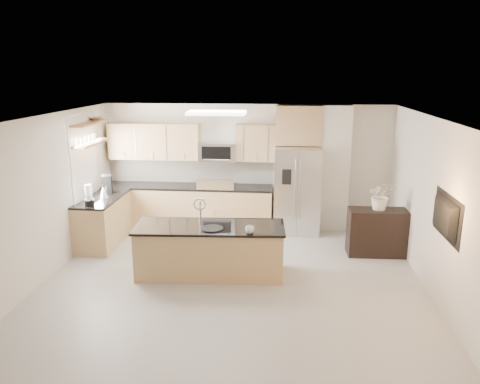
# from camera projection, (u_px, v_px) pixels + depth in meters

# --- Properties ---
(floor) EXTENTS (6.50, 6.50, 0.00)m
(floor) POSITION_uv_depth(u_px,v_px,m) (230.00, 292.00, 7.13)
(floor) COLOR #ADABA5
(floor) RESTS_ON ground
(ceiling) EXTENTS (6.00, 6.50, 0.02)m
(ceiling) POSITION_uv_depth(u_px,v_px,m) (229.00, 120.00, 6.47)
(ceiling) COLOR white
(ceiling) RESTS_ON wall_back
(wall_back) EXTENTS (6.00, 0.02, 2.60)m
(wall_back) POSITION_uv_depth(u_px,v_px,m) (247.00, 166.00, 9.93)
(wall_back) COLOR beige
(wall_back) RESTS_ON floor
(wall_front) EXTENTS (6.00, 0.02, 2.60)m
(wall_front) POSITION_uv_depth(u_px,v_px,m) (182.00, 329.00, 3.67)
(wall_front) COLOR beige
(wall_front) RESTS_ON floor
(wall_left) EXTENTS (0.02, 6.50, 2.60)m
(wall_left) POSITION_uv_depth(u_px,v_px,m) (33.00, 205.00, 7.07)
(wall_left) COLOR beige
(wall_left) RESTS_ON floor
(wall_right) EXTENTS (0.02, 6.50, 2.60)m
(wall_right) POSITION_uv_depth(u_px,v_px,m) (442.00, 216.00, 6.53)
(wall_right) COLOR beige
(wall_right) RESTS_ON floor
(back_counter) EXTENTS (3.55, 0.66, 1.44)m
(back_counter) POSITION_uv_depth(u_px,v_px,m) (188.00, 206.00, 9.94)
(back_counter) COLOR tan
(back_counter) RESTS_ON floor
(left_counter) EXTENTS (0.66, 1.50, 0.92)m
(left_counter) POSITION_uv_depth(u_px,v_px,m) (103.00, 220.00, 9.04)
(left_counter) COLOR tan
(left_counter) RESTS_ON floor
(range) EXTENTS (0.76, 0.64, 1.14)m
(range) POSITION_uv_depth(u_px,v_px,m) (217.00, 207.00, 9.88)
(range) COLOR black
(range) RESTS_ON floor
(upper_cabinets) EXTENTS (3.50, 0.33, 0.75)m
(upper_cabinets) POSITION_uv_depth(u_px,v_px,m) (184.00, 142.00, 9.76)
(upper_cabinets) COLOR tan
(upper_cabinets) RESTS_ON wall_back
(microwave) EXTENTS (0.76, 0.40, 0.40)m
(microwave) POSITION_uv_depth(u_px,v_px,m) (217.00, 152.00, 9.71)
(microwave) COLOR silver
(microwave) RESTS_ON upper_cabinets
(refrigerator) EXTENTS (0.92, 0.78, 1.78)m
(refrigerator) POSITION_uv_depth(u_px,v_px,m) (297.00, 190.00, 9.58)
(refrigerator) COLOR silver
(refrigerator) RESTS_ON floor
(partition_column) EXTENTS (0.60, 0.30, 2.60)m
(partition_column) POSITION_uv_depth(u_px,v_px,m) (334.00, 169.00, 9.63)
(partition_column) COLOR silver
(partition_column) RESTS_ON floor
(window) EXTENTS (0.04, 1.15, 1.65)m
(window) POSITION_uv_depth(u_px,v_px,m) (83.00, 159.00, 8.76)
(window) COLOR white
(window) RESTS_ON wall_left
(shelf_lower) EXTENTS (0.30, 1.20, 0.04)m
(shelf_lower) POSITION_uv_depth(u_px,v_px,m) (91.00, 143.00, 8.77)
(shelf_lower) COLOR olive
(shelf_lower) RESTS_ON wall_left
(shelf_upper) EXTENTS (0.30, 1.20, 0.04)m
(shelf_upper) POSITION_uv_depth(u_px,v_px,m) (89.00, 123.00, 8.68)
(shelf_upper) COLOR olive
(shelf_upper) RESTS_ON wall_left
(ceiling_fixture) EXTENTS (1.00, 0.50, 0.06)m
(ceiling_fixture) POSITION_uv_depth(u_px,v_px,m) (217.00, 113.00, 8.06)
(ceiling_fixture) COLOR white
(ceiling_fixture) RESTS_ON ceiling
(island) EXTENTS (2.46, 1.01, 1.26)m
(island) POSITION_uv_depth(u_px,v_px,m) (210.00, 250.00, 7.65)
(island) COLOR tan
(island) RESTS_ON floor
(credenza) EXTENTS (1.08, 0.48, 0.85)m
(credenza) POSITION_uv_depth(u_px,v_px,m) (378.00, 232.00, 8.47)
(credenza) COLOR black
(credenza) RESTS_ON floor
(cup) EXTENTS (0.16, 0.16, 0.11)m
(cup) POSITION_uv_depth(u_px,v_px,m) (250.00, 230.00, 7.20)
(cup) COLOR silver
(cup) RESTS_ON island
(platter) EXTENTS (0.43, 0.43, 0.02)m
(platter) POSITION_uv_depth(u_px,v_px,m) (212.00, 228.00, 7.39)
(platter) COLOR black
(platter) RESTS_ON island
(blender) EXTENTS (0.17, 0.17, 0.39)m
(blender) POSITION_uv_depth(u_px,v_px,m) (89.00, 197.00, 8.33)
(blender) COLOR black
(blender) RESTS_ON left_counter
(kettle) EXTENTS (0.20, 0.20, 0.25)m
(kettle) POSITION_uv_depth(u_px,v_px,m) (104.00, 192.00, 8.88)
(kettle) COLOR silver
(kettle) RESTS_ON left_counter
(coffee_maker) EXTENTS (0.24, 0.27, 0.35)m
(coffee_maker) POSITION_uv_depth(u_px,v_px,m) (107.00, 184.00, 9.23)
(coffee_maker) COLOR black
(coffee_maker) RESTS_ON left_counter
(bowl) EXTENTS (0.42, 0.42, 0.08)m
(bowl) POSITION_uv_depth(u_px,v_px,m) (96.00, 118.00, 9.01)
(bowl) COLOR silver
(bowl) RESTS_ON shelf_upper
(flower_vase) EXTENTS (0.74, 0.65, 0.78)m
(flower_vase) POSITION_uv_depth(u_px,v_px,m) (381.00, 189.00, 8.27)
(flower_vase) COLOR white
(flower_vase) RESTS_ON credenza
(television) EXTENTS (0.14, 1.08, 0.62)m
(television) POSITION_uv_depth(u_px,v_px,m) (441.00, 216.00, 6.34)
(television) COLOR black
(television) RESTS_ON wall_right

